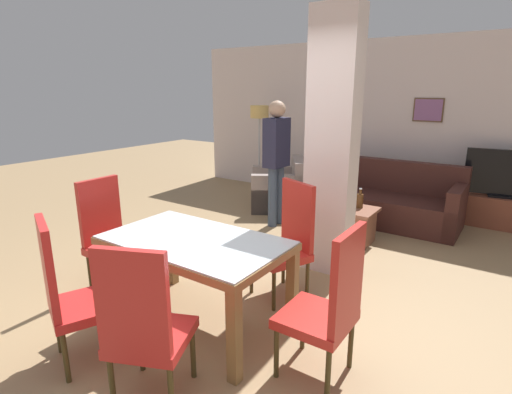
{
  "coord_description": "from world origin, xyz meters",
  "views": [
    {
      "loc": [
        2.11,
        -2.2,
        1.93
      ],
      "look_at": [
        0.0,
        0.88,
        0.91
      ],
      "focal_mm": 28.0,
      "sensor_mm": 36.0,
      "label": 1
    }
  ],
  "objects_px": {
    "dining_chair_head_right": "(329,303)",
    "dining_chair_head_left": "(109,233)",
    "dining_chair_near_right": "(144,325)",
    "tv_stand": "(503,212)",
    "floor_lamp": "(259,120)",
    "coffee_table": "(352,225)",
    "bottle": "(360,200)",
    "tv_screen": "(510,175)",
    "standing_person": "(276,155)",
    "dining_chair_near_left": "(70,291)",
    "dining_chair_far_right": "(288,238)",
    "sofa": "(388,202)",
    "dining_table": "(195,258)",
    "armchair": "(280,191)"
  },
  "relations": [
    {
      "from": "dining_chair_head_right",
      "to": "dining_chair_head_left",
      "type": "bearing_deg",
      "value": 90.0
    },
    {
      "from": "dining_chair_near_right",
      "to": "dining_chair_head_left",
      "type": "distance_m",
      "value": 1.72
    },
    {
      "from": "tv_stand",
      "to": "floor_lamp",
      "type": "bearing_deg",
      "value": -174.7
    },
    {
      "from": "dining_chair_near_right",
      "to": "coffee_table",
      "type": "height_order",
      "value": "dining_chair_near_right"
    },
    {
      "from": "dining_chair_head_right",
      "to": "dining_chair_head_left",
      "type": "xyz_separation_m",
      "value": [
        -2.31,
        0.0,
        0.0
      ]
    },
    {
      "from": "dining_chair_near_right",
      "to": "bottle",
      "type": "distance_m",
      "value": 3.42
    },
    {
      "from": "coffee_table",
      "to": "tv_screen",
      "type": "distance_m",
      "value": 2.41
    },
    {
      "from": "dining_chair_near_right",
      "to": "standing_person",
      "type": "xyz_separation_m",
      "value": [
        -1.16,
        3.38,
        0.46
      ]
    },
    {
      "from": "dining_chair_near_left",
      "to": "dining_chair_head_right",
      "type": "bearing_deg",
      "value": 52.32
    },
    {
      "from": "dining_chair_far_right",
      "to": "sofa",
      "type": "relative_size",
      "value": 0.55
    },
    {
      "from": "sofa",
      "to": "tv_stand",
      "type": "bearing_deg",
      "value": -154.45
    },
    {
      "from": "floor_lamp",
      "to": "standing_person",
      "type": "height_order",
      "value": "standing_person"
    },
    {
      "from": "bottle",
      "to": "tv_stand",
      "type": "xyz_separation_m",
      "value": [
        1.51,
        1.68,
        -0.33
      ]
    },
    {
      "from": "coffee_table",
      "to": "tv_screen",
      "type": "xyz_separation_m",
      "value": [
        1.57,
        1.75,
        0.54
      ]
    },
    {
      "from": "dining_table",
      "to": "floor_lamp",
      "type": "distance_m",
      "value": 4.43
    },
    {
      "from": "dining_table",
      "to": "dining_chair_near_right",
      "type": "distance_m",
      "value": 0.93
    },
    {
      "from": "armchair",
      "to": "coffee_table",
      "type": "distance_m",
      "value": 1.74
    },
    {
      "from": "bottle",
      "to": "dining_chair_near_right",
      "type": "bearing_deg",
      "value": -91.16
    },
    {
      "from": "dining_table",
      "to": "floor_lamp",
      "type": "height_order",
      "value": "floor_lamp"
    },
    {
      "from": "sofa",
      "to": "floor_lamp",
      "type": "height_order",
      "value": "floor_lamp"
    },
    {
      "from": "bottle",
      "to": "tv_stand",
      "type": "bearing_deg",
      "value": 47.99
    },
    {
      "from": "dining_chair_near_left",
      "to": "dining_table",
      "type": "bearing_deg",
      "value": 90.0
    },
    {
      "from": "dining_chair_far_right",
      "to": "coffee_table",
      "type": "relative_size",
      "value": 1.89
    },
    {
      "from": "coffee_table",
      "to": "floor_lamp",
      "type": "height_order",
      "value": "floor_lamp"
    },
    {
      "from": "standing_person",
      "to": "armchair",
      "type": "bearing_deg",
      "value": -151.71
    },
    {
      "from": "dining_chair_near_right",
      "to": "bottle",
      "type": "relative_size",
      "value": 4.29
    },
    {
      "from": "dining_chair_head_right",
      "to": "dining_chair_near_left",
      "type": "relative_size",
      "value": 1.0
    },
    {
      "from": "sofa",
      "to": "armchair",
      "type": "xyz_separation_m",
      "value": [
        -1.69,
        -0.27,
        -0.01
      ]
    },
    {
      "from": "bottle",
      "to": "sofa",
      "type": "bearing_deg",
      "value": 85.24
    },
    {
      "from": "dining_chair_near_left",
      "to": "standing_person",
      "type": "relative_size",
      "value": 0.62
    },
    {
      "from": "dining_chair_near_left",
      "to": "tv_stand",
      "type": "bearing_deg",
      "value": 88.72
    },
    {
      "from": "dining_table",
      "to": "tv_stand",
      "type": "height_order",
      "value": "dining_table"
    },
    {
      "from": "dining_table",
      "to": "coffee_table",
      "type": "distance_m",
      "value": 2.55
    },
    {
      "from": "dining_table",
      "to": "dining_chair_near_right",
      "type": "bearing_deg",
      "value": -66.36
    },
    {
      "from": "dining_chair_near_right",
      "to": "tv_stand",
      "type": "distance_m",
      "value": 5.35
    },
    {
      "from": "dining_chair_near_left",
      "to": "armchair",
      "type": "relative_size",
      "value": 0.93
    },
    {
      "from": "sofa",
      "to": "tv_stand",
      "type": "height_order",
      "value": "sofa"
    },
    {
      "from": "dining_chair_far_right",
      "to": "dining_chair_near_right",
      "type": "bearing_deg",
      "value": 113.38
    },
    {
      "from": "dining_chair_head_left",
      "to": "standing_person",
      "type": "xyz_separation_m",
      "value": [
        0.34,
        2.53,
        0.46
      ]
    },
    {
      "from": "dining_chair_near_right",
      "to": "coffee_table",
      "type": "relative_size",
      "value": 1.89
    },
    {
      "from": "sofa",
      "to": "dining_chair_head_left",
      "type": "bearing_deg",
      "value": 65.14
    },
    {
      "from": "dining_chair_near_left",
      "to": "sofa",
      "type": "relative_size",
      "value": 0.55
    },
    {
      "from": "dining_table",
      "to": "dining_chair_near_left",
      "type": "xyz_separation_m",
      "value": [
        -0.37,
        -0.87,
        -0.03
      ]
    },
    {
      "from": "tv_stand",
      "to": "dining_chair_far_right",
      "type": "bearing_deg",
      "value": -115.0
    },
    {
      "from": "dining_chair_near_left",
      "to": "tv_stand",
      "type": "height_order",
      "value": "dining_chair_near_left"
    },
    {
      "from": "dining_chair_near_right",
      "to": "armchair",
      "type": "xyz_separation_m",
      "value": [
        -1.54,
        4.14,
        -0.28
      ]
    },
    {
      "from": "dining_chair_near_right",
      "to": "armchair",
      "type": "bearing_deg",
      "value": 86.77
    },
    {
      "from": "armchair",
      "to": "standing_person",
      "type": "height_order",
      "value": "standing_person"
    },
    {
      "from": "dining_chair_head_left",
      "to": "bottle",
      "type": "bearing_deg",
      "value": 148.6
    },
    {
      "from": "tv_screen",
      "to": "dining_chair_head_left",
      "type": "bearing_deg",
      "value": 45.78
    }
  ]
}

